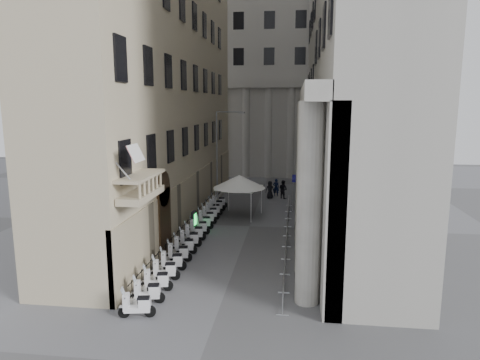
% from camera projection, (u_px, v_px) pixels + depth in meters
% --- Properties ---
extents(left_building, '(5.00, 36.00, 34.00)m').
position_uv_depth(left_building, '(165.00, 17.00, 35.68)').
color(left_building, '#B9AC8E').
rests_on(left_building, ground).
extents(far_building, '(22.00, 10.00, 30.00)m').
position_uv_depth(far_building, '(271.00, 68.00, 60.50)').
color(far_building, '#A29F99').
rests_on(far_building, ground).
extents(iron_fence, '(0.30, 28.00, 1.40)m').
position_uv_depth(iron_fence, '(195.00, 229.00, 34.34)').
color(iron_fence, black).
rests_on(iron_fence, ground).
extents(blue_awning, '(1.60, 3.00, 3.00)m').
position_uv_depth(blue_awning, '(300.00, 208.00, 41.11)').
color(blue_awning, navy).
rests_on(blue_awning, ground).
extents(flag, '(1.00, 1.40, 8.20)m').
position_uv_depth(flag, '(142.00, 302.00, 21.60)').
color(flag, '#9E0C11').
rests_on(flag, ground).
extents(scooter_0, '(1.48, 0.80, 1.50)m').
position_uv_depth(scooter_0, '(138.00, 317.00, 20.01)').
color(scooter_0, white).
rests_on(scooter_0, ground).
extents(scooter_1, '(1.48, 0.80, 1.50)m').
position_uv_depth(scooter_1, '(148.00, 303.00, 21.42)').
color(scooter_1, white).
rests_on(scooter_1, ground).
extents(scooter_2, '(1.48, 0.80, 1.50)m').
position_uv_depth(scooter_2, '(157.00, 291.00, 22.84)').
color(scooter_2, white).
rests_on(scooter_2, ground).
extents(scooter_3, '(1.48, 0.80, 1.50)m').
position_uv_depth(scooter_3, '(165.00, 280.00, 24.25)').
color(scooter_3, white).
rests_on(scooter_3, ground).
extents(scooter_4, '(1.48, 0.80, 1.50)m').
position_uv_depth(scooter_4, '(172.00, 270.00, 25.67)').
color(scooter_4, white).
rests_on(scooter_4, ground).
extents(scooter_5, '(1.48, 0.80, 1.50)m').
position_uv_depth(scooter_5, '(179.00, 262.00, 27.08)').
color(scooter_5, white).
rests_on(scooter_5, ground).
extents(scooter_6, '(1.48, 0.80, 1.50)m').
position_uv_depth(scooter_6, '(185.00, 254.00, 28.50)').
color(scooter_6, white).
rests_on(scooter_6, ground).
extents(scooter_7, '(1.48, 0.80, 1.50)m').
position_uv_depth(scooter_7, '(190.00, 247.00, 29.91)').
color(scooter_7, white).
rests_on(scooter_7, ground).
extents(scooter_8, '(1.48, 0.80, 1.50)m').
position_uv_depth(scooter_8, '(195.00, 240.00, 31.33)').
color(scooter_8, white).
rests_on(scooter_8, ground).
extents(scooter_9, '(1.48, 0.80, 1.50)m').
position_uv_depth(scooter_9, '(199.00, 235.00, 32.74)').
color(scooter_9, white).
rests_on(scooter_9, ground).
extents(scooter_10, '(1.48, 0.80, 1.50)m').
position_uv_depth(scooter_10, '(203.00, 229.00, 34.16)').
color(scooter_10, white).
rests_on(scooter_10, ground).
extents(scooter_11, '(1.48, 0.80, 1.50)m').
position_uv_depth(scooter_11, '(207.00, 224.00, 35.57)').
color(scooter_11, white).
rests_on(scooter_11, ground).
extents(scooter_12, '(1.48, 0.80, 1.50)m').
position_uv_depth(scooter_12, '(210.00, 220.00, 36.99)').
color(scooter_12, white).
rests_on(scooter_12, ground).
extents(scooter_13, '(1.48, 0.80, 1.50)m').
position_uv_depth(scooter_13, '(213.00, 215.00, 38.41)').
color(scooter_13, white).
rests_on(scooter_13, ground).
extents(scooter_14, '(1.48, 0.80, 1.50)m').
position_uv_depth(scooter_14, '(216.00, 211.00, 39.82)').
color(scooter_14, white).
rests_on(scooter_14, ground).
extents(scooter_15, '(1.48, 0.80, 1.50)m').
position_uv_depth(scooter_15, '(219.00, 208.00, 41.24)').
color(scooter_15, white).
rests_on(scooter_15, ground).
extents(barrier_0, '(0.60, 2.40, 1.10)m').
position_uv_depth(barrier_0, '(283.00, 304.00, 21.34)').
color(barrier_0, '#B0B2B8').
rests_on(barrier_0, ground).
extents(barrier_1, '(0.60, 2.40, 1.10)m').
position_uv_depth(barrier_1, '(284.00, 284.00, 23.78)').
color(barrier_1, '#B0B2B8').
rests_on(barrier_1, ground).
extents(barrier_2, '(0.60, 2.40, 1.10)m').
position_uv_depth(barrier_2, '(285.00, 267.00, 26.22)').
color(barrier_2, '#B0B2B8').
rests_on(barrier_2, ground).
extents(barrier_3, '(0.60, 2.40, 1.10)m').
position_uv_depth(barrier_3, '(286.00, 253.00, 28.66)').
color(barrier_3, '#B0B2B8').
rests_on(barrier_3, ground).
extents(barrier_4, '(0.60, 2.40, 1.10)m').
position_uv_depth(barrier_4, '(287.00, 241.00, 31.11)').
color(barrier_4, '#B0B2B8').
rests_on(barrier_4, ground).
extents(barrier_5, '(0.60, 2.40, 1.10)m').
position_uv_depth(barrier_5, '(287.00, 231.00, 33.55)').
color(barrier_5, '#B0B2B8').
rests_on(barrier_5, ground).
extents(barrier_6, '(0.60, 2.40, 1.10)m').
position_uv_depth(barrier_6, '(288.00, 223.00, 35.99)').
color(barrier_6, '#B0B2B8').
rests_on(barrier_6, ground).
extents(barrier_7, '(0.60, 2.40, 1.10)m').
position_uv_depth(barrier_7, '(288.00, 215.00, 38.43)').
color(barrier_7, '#B0B2B8').
rests_on(barrier_7, ground).
extents(barrier_8, '(0.60, 2.40, 1.10)m').
position_uv_depth(barrier_8, '(289.00, 209.00, 40.88)').
color(barrier_8, '#B0B2B8').
rests_on(barrier_8, ground).
extents(security_tent, '(4.58, 4.58, 3.72)m').
position_uv_depth(security_tent, '(236.00, 181.00, 38.04)').
color(security_tent, white).
rests_on(security_tent, ground).
extents(street_lamp, '(2.95, 0.82, 9.18)m').
position_uv_depth(street_lamp, '(221.00, 148.00, 42.61)').
color(street_lamp, '#999CA1').
rests_on(street_lamp, ground).
extents(info_kiosk, '(0.29, 0.77, 1.61)m').
position_uv_depth(info_kiosk, '(194.00, 221.00, 33.44)').
color(info_kiosk, black).
rests_on(info_kiosk, ground).
extents(pedestrian_a, '(0.72, 0.50, 1.89)m').
position_uv_depth(pedestrian_a, '(276.00, 187.00, 46.42)').
color(pedestrian_a, black).
rests_on(pedestrian_a, ground).
extents(pedestrian_b, '(1.22, 1.19, 1.98)m').
position_uv_depth(pedestrian_b, '(283.00, 189.00, 45.22)').
color(pedestrian_b, black).
rests_on(pedestrian_b, ground).
extents(pedestrian_c, '(1.04, 0.83, 1.86)m').
position_uv_depth(pedestrian_c, '(270.00, 190.00, 45.26)').
color(pedestrian_c, black).
rests_on(pedestrian_c, ground).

